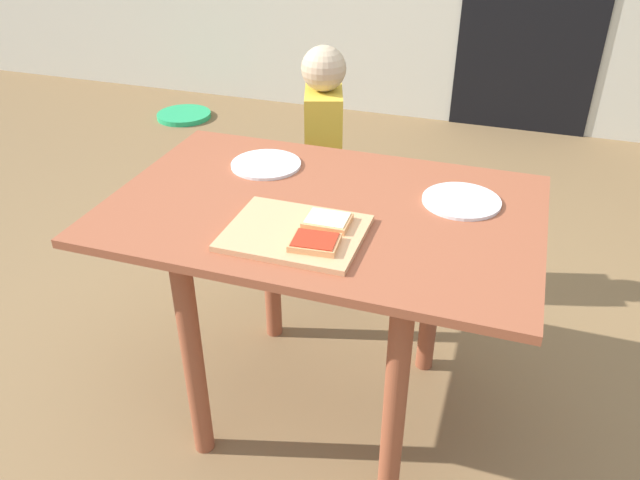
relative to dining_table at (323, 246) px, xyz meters
The scene contains 9 objects.
ground_plane 0.64m from the dining_table, ahead, with size 16.00×16.00×0.00m, color olive.
dining_table is the anchor object (origin of this frame).
cutting_board 0.23m from the dining_table, 95.68° to the right, with size 0.35×0.28×0.02m, color tan.
pizza_slice_near_right 0.29m from the dining_table, 76.67° to the right, with size 0.13×0.10×0.02m.
pizza_slice_far_right 0.21m from the dining_table, 66.92° to the right, with size 0.12×0.10×0.02m.
plate_white_left 0.35m from the dining_table, 142.62° to the left, with size 0.22×0.22×0.01m, color white.
plate_white_right 0.42m from the dining_table, 21.10° to the left, with size 0.22×0.22×0.01m, color silver.
child_left 0.72m from the dining_table, 108.01° to the left, with size 0.21×0.27×1.04m.
garden_hose_coil 3.00m from the dining_table, 128.09° to the left, with size 0.38×0.38×0.03m, color #27AE65.
Camera 1 is at (0.48, -1.48, 1.62)m, focal length 35.29 mm.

